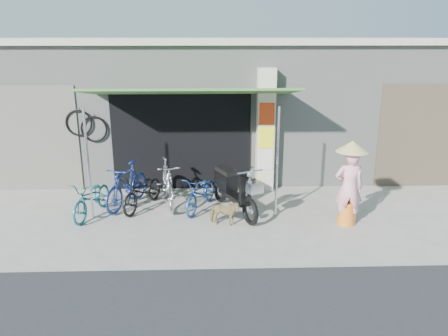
{
  "coord_description": "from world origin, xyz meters",
  "views": [
    {
      "loc": [
        -0.49,
        -7.93,
        3.7
      ],
      "look_at": [
        -0.2,
        1.0,
        1.0
      ],
      "focal_mm": 35.0,
      "sensor_mm": 36.0,
      "label": 1
    }
  ],
  "objects_px": {
    "bike_navy": "(201,192)",
    "street_dog": "(224,213)",
    "bike_teal": "(92,198)",
    "bike_silver": "(168,183)",
    "nun": "(349,184)",
    "moped": "(233,189)",
    "bike_blue": "(127,185)",
    "bike_black": "(143,191)"
  },
  "relations": [
    {
      "from": "bike_blue",
      "to": "bike_teal",
      "type": "bearing_deg",
      "value": -120.29
    },
    {
      "from": "bike_teal",
      "to": "bike_blue",
      "type": "relative_size",
      "value": 0.92
    },
    {
      "from": "bike_blue",
      "to": "nun",
      "type": "xyz_separation_m",
      "value": [
        4.65,
        -1.11,
        0.37
      ]
    },
    {
      "from": "street_dog",
      "to": "moped",
      "type": "relative_size",
      "value": 0.33
    },
    {
      "from": "bike_teal",
      "to": "nun",
      "type": "distance_m",
      "value": 5.36
    },
    {
      "from": "bike_black",
      "to": "street_dog",
      "type": "distance_m",
      "value": 2.04
    },
    {
      "from": "nun",
      "to": "bike_black",
      "type": "bearing_deg",
      "value": -7.62
    },
    {
      "from": "bike_black",
      "to": "bike_navy",
      "type": "bearing_deg",
      "value": 16.9
    },
    {
      "from": "street_dog",
      "to": "bike_black",
      "type": "bearing_deg",
      "value": 73.45
    },
    {
      "from": "bike_blue",
      "to": "bike_navy",
      "type": "height_order",
      "value": "bike_blue"
    },
    {
      "from": "bike_silver",
      "to": "moped",
      "type": "relative_size",
      "value": 0.92
    },
    {
      "from": "bike_navy",
      "to": "nun",
      "type": "distance_m",
      "value": 3.15
    },
    {
      "from": "street_dog",
      "to": "bike_navy",
      "type": "bearing_deg",
      "value": 41.25
    },
    {
      "from": "bike_teal",
      "to": "bike_blue",
      "type": "height_order",
      "value": "bike_blue"
    },
    {
      "from": "bike_silver",
      "to": "moped",
      "type": "distance_m",
      "value": 1.53
    },
    {
      "from": "bike_silver",
      "to": "moped",
      "type": "xyz_separation_m",
      "value": [
        1.46,
        -0.47,
        -0.01
      ]
    },
    {
      "from": "bike_navy",
      "to": "street_dog",
      "type": "distance_m",
      "value": 1.01
    },
    {
      "from": "bike_silver",
      "to": "moped",
      "type": "bearing_deg",
      "value": -30.63
    },
    {
      "from": "bike_black",
      "to": "bike_silver",
      "type": "xyz_separation_m",
      "value": [
        0.53,
        0.19,
        0.12
      ]
    },
    {
      "from": "bike_black",
      "to": "nun",
      "type": "height_order",
      "value": "nun"
    },
    {
      "from": "bike_teal",
      "to": "bike_blue",
      "type": "distance_m",
      "value": 0.83
    },
    {
      "from": "street_dog",
      "to": "moped",
      "type": "bearing_deg",
      "value": -3.73
    },
    {
      "from": "bike_blue",
      "to": "bike_black",
      "type": "distance_m",
      "value": 0.4
    },
    {
      "from": "bike_black",
      "to": "moped",
      "type": "relative_size",
      "value": 0.82
    },
    {
      "from": "bike_silver",
      "to": "bike_navy",
      "type": "bearing_deg",
      "value": -34.21
    },
    {
      "from": "moped",
      "to": "nun",
      "type": "relative_size",
      "value": 1.09
    },
    {
      "from": "bike_black",
      "to": "bike_blue",
      "type": "bearing_deg",
      "value": -175.31
    },
    {
      "from": "bike_black",
      "to": "bike_silver",
      "type": "height_order",
      "value": "bike_silver"
    },
    {
      "from": "street_dog",
      "to": "nun",
      "type": "bearing_deg",
      "value": -77.1
    },
    {
      "from": "bike_silver",
      "to": "bike_navy",
      "type": "relative_size",
      "value": 1.16
    },
    {
      "from": "bike_teal",
      "to": "bike_black",
      "type": "distance_m",
      "value": 1.1
    },
    {
      "from": "bike_navy",
      "to": "nun",
      "type": "bearing_deg",
      "value": 5.49
    },
    {
      "from": "bike_blue",
      "to": "street_dog",
      "type": "xyz_separation_m",
      "value": [
        2.14,
        -1.12,
        -0.23
      ]
    },
    {
      "from": "bike_black",
      "to": "bike_silver",
      "type": "distance_m",
      "value": 0.57
    },
    {
      "from": "bike_blue",
      "to": "moped",
      "type": "xyz_separation_m",
      "value": [
        2.36,
        -0.4,
        0.02
      ]
    },
    {
      "from": "bike_teal",
      "to": "bike_navy",
      "type": "xyz_separation_m",
      "value": [
        2.32,
        0.28,
        -0.01
      ]
    },
    {
      "from": "bike_teal",
      "to": "moped",
      "type": "distance_m",
      "value": 3.01
    },
    {
      "from": "bike_teal",
      "to": "bike_silver",
      "type": "height_order",
      "value": "bike_silver"
    },
    {
      "from": "bike_navy",
      "to": "street_dog",
      "type": "height_order",
      "value": "bike_navy"
    },
    {
      "from": "bike_blue",
      "to": "nun",
      "type": "height_order",
      "value": "nun"
    },
    {
      "from": "bike_black",
      "to": "moped",
      "type": "bearing_deg",
      "value": 13.83
    },
    {
      "from": "bike_black",
      "to": "moped",
      "type": "xyz_separation_m",
      "value": [
        1.99,
        -0.28,
        0.11
      ]
    }
  ]
}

